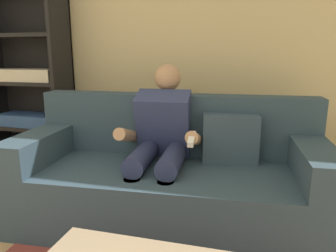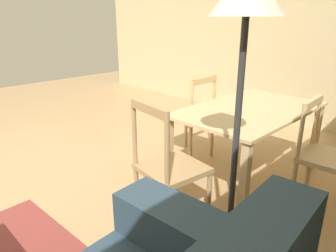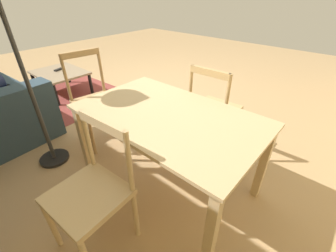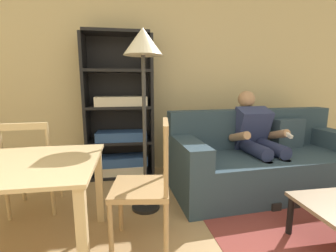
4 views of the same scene
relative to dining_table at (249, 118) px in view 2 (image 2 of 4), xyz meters
name	(u,v)px [view 2 (image 2 of 4)]	position (x,y,z in m)	size (l,w,h in m)	color
ground_plane	(21,183)	(1.59, -1.45, -0.61)	(9.17, 9.17, 0.00)	tan
wall_side	(239,31)	(-2.00, -1.45, 0.67)	(0.12, 6.36, 2.56)	#C8B586
dining_table	(249,118)	(0.00, 0.00, 0.00)	(1.41, 0.87, 0.71)	#D1B27F
dining_chair_near_wall	(326,157)	(0.00, 0.70, -0.16)	(0.45, 0.45, 0.90)	#D1B27F
dining_chair_facing_couch	(169,169)	(1.04, 0.00, -0.14)	(0.47, 0.47, 0.98)	tan
dining_chair_by_doorway	(191,118)	(0.00, -0.70, -0.15)	(0.43, 0.43, 0.92)	tan
floor_lamp	(245,24)	(1.08, 0.55, 0.85)	(0.36, 0.36, 1.73)	black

